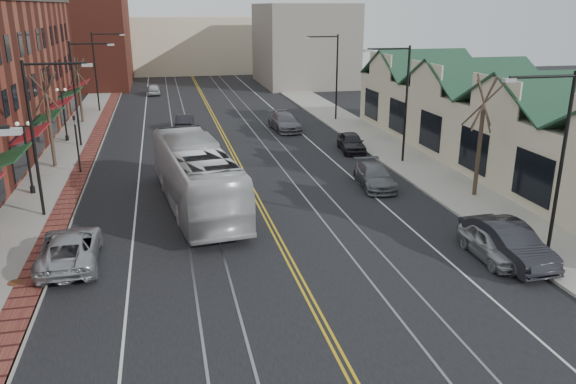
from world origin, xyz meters
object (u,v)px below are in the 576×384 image
parked_suv (70,248)px  parked_car_d (351,142)px  parked_car_b (507,242)px  parked_car_c (375,176)px  parked_car_a (493,243)px  transit_bus (196,175)px

parked_suv → parked_car_d: parked_suv is taller
parked_car_b → parked_car_c: bearing=96.0°
parked_car_a → parked_car_b: 0.60m
transit_bus → parked_car_d: size_ratio=3.08×
parked_suv → parked_car_a: 18.44m
parked_car_b → parked_car_d: size_ratio=1.21×
parked_suv → parked_car_a: parked_suv is taller
parked_car_a → parked_car_d: (0.18, 19.77, 0.01)m
parked_car_a → parked_car_c: (-1.31, 10.95, -0.02)m
parked_car_a → parked_car_d: size_ratio=0.98×
transit_bus → parked_car_c: transit_bus is taller
parked_suv → parked_car_c: 18.39m
parked_car_b → parked_car_c: parked_car_b is taller
parked_car_b → parked_car_a: bearing=143.2°
transit_bus → parked_car_a: (12.25, -9.67, -1.11)m
transit_bus → parked_suv: (-5.86, -6.20, -1.08)m
parked_car_c → parked_car_d: parked_car_d is taller
parked_car_a → parked_car_b: parked_car_b is taller
transit_bus → parked_suv: bearing=39.8°
parked_car_b → parked_car_d: bearing=87.9°
parked_car_d → transit_bus: bearing=-134.2°
parked_car_c → parked_car_d: 8.95m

